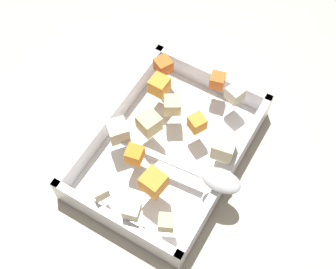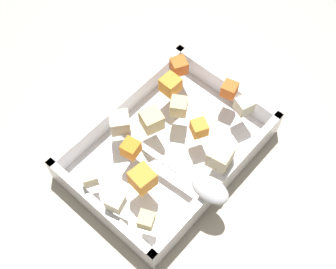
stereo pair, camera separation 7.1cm
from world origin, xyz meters
name	(u,v)px [view 2 (the right image)]	position (x,y,z in m)	size (l,w,h in m)	color
ground_plane	(181,157)	(0.00, 0.00, 0.00)	(4.00, 4.00, 0.00)	#BCB29E
baking_dish	(168,149)	(-0.01, 0.02, 0.02)	(0.32, 0.22, 0.05)	silver
carrot_chunk_rim_edge	(170,85)	(0.06, 0.08, 0.07)	(0.03, 0.03, 0.03)	orange
carrot_chunk_front_center	(131,148)	(-0.07, 0.04, 0.07)	(0.02, 0.02, 0.02)	orange
carrot_chunk_corner_se	(179,66)	(0.10, 0.09, 0.07)	(0.03, 0.03, 0.03)	orange
carrot_chunk_back_center	(143,179)	(-0.09, -0.01, 0.07)	(0.03, 0.03, 0.03)	orange
carrot_chunk_far_right	(199,128)	(0.03, -0.01, 0.07)	(0.02, 0.02, 0.02)	orange
carrot_chunk_near_right	(229,89)	(0.12, 0.00, 0.07)	(0.02, 0.02, 0.02)	orange
potato_chunk_near_left	(220,156)	(0.01, -0.07, 0.07)	(0.03, 0.03, 0.03)	beige
potato_chunk_near_spoon	(152,120)	(-0.01, 0.05, 0.07)	(0.03, 0.03, 0.03)	#E0CC89
potato_chunk_far_left	(89,177)	(-0.14, 0.06, 0.07)	(0.02, 0.02, 0.02)	beige
potato_chunk_corner_sw	(179,106)	(0.04, 0.04, 0.07)	(0.03, 0.03, 0.03)	#E0CC89
potato_chunk_mid_left	(115,202)	(-0.14, 0.00, 0.07)	(0.02, 0.02, 0.02)	beige
potato_chunk_mid_right	(244,105)	(0.11, -0.04, 0.07)	(0.03, 0.03, 0.03)	beige
potato_chunk_heap_side	(146,220)	(-0.13, -0.05, 0.07)	(0.02, 0.02, 0.02)	#E0CC89
potato_chunk_center	(120,123)	(-0.05, 0.09, 0.07)	(0.03, 0.03, 0.03)	beige
serving_spoon	(202,185)	(-0.04, -0.07, 0.06)	(0.04, 0.20, 0.02)	silver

